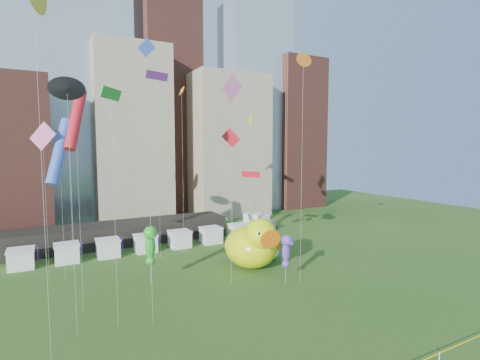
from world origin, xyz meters
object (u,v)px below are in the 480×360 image
big_duck (253,244)px  seahorse_green (150,242)px  small_duck (268,249)px  box_truck (259,221)px  seahorse_purple (286,249)px

big_duck → seahorse_green: big_duck is taller
small_duck → box_truck: small_duck is taller
seahorse_green → big_duck: bearing=-0.8°
seahorse_purple → box_truck: size_ratio=0.83×
seahorse_purple → big_duck: bearing=100.8°
seahorse_purple → small_duck: bearing=73.8°
big_duck → seahorse_green: (-12.19, 0.55, 1.63)m
box_truck → big_duck: bearing=-141.7°
big_duck → small_duck: (3.46, 1.81, -1.57)m
small_duck → box_truck: bearing=66.4°
box_truck → seahorse_purple: bearing=-133.2°
big_duck → box_truck: (11.89, 18.24, -1.65)m
big_duck → seahorse_purple: 5.96m
seahorse_green → seahorse_purple: size_ratio=1.20×
big_duck → seahorse_purple: bearing=-83.3°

